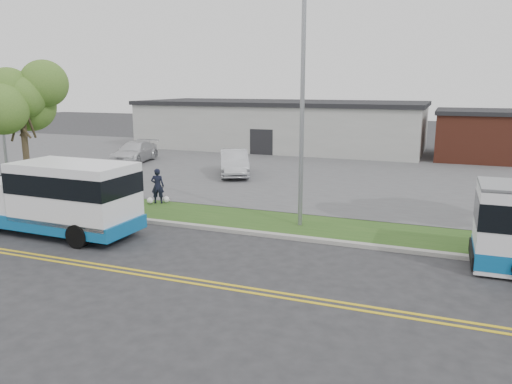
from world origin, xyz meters
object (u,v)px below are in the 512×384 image
at_px(tree_west, 21,98).
at_px(streetlight_near, 302,100).
at_px(parked_car_b, 135,152).
at_px(pedestrian, 158,186).
at_px(shuttle_bus, 60,196).
at_px(parked_car_a, 234,163).

relative_size(tree_west, streetlight_near, 0.73).
bearing_deg(parked_car_b, pedestrian, -60.71).
bearing_deg(shuttle_bus, parked_car_b, 117.14).
bearing_deg(streetlight_near, parked_car_a, 126.67).
distance_m(streetlight_near, pedestrian, 8.80).
distance_m(tree_west, parked_car_b, 12.44).
xyz_separation_m(pedestrian, parked_car_a, (0.37, 8.44, -0.05)).
xyz_separation_m(streetlight_near, parked_car_b, (-16.42, 12.07, -4.38)).
xyz_separation_m(pedestrian, parked_car_b, (-8.83, 10.81, -0.11)).
relative_size(shuttle_bus, pedestrian, 4.41).
height_order(shuttle_bus, parked_car_b, shuttle_bus).
relative_size(shuttle_bus, parked_car_b, 1.46).
bearing_deg(pedestrian, parked_car_a, -113.10).
xyz_separation_m(parked_car_a, parked_car_b, (-9.20, 2.37, -0.06)).
xyz_separation_m(shuttle_bus, pedestrian, (0.93, 5.53, -0.58)).
xyz_separation_m(tree_west, parked_car_a, (7.78, 9.22, -4.21)).
bearing_deg(parked_car_a, shuttle_bus, -121.13).
xyz_separation_m(shuttle_bus, parked_car_a, (1.30, 13.96, -0.63)).
bearing_deg(shuttle_bus, pedestrian, 81.79).
distance_m(pedestrian, parked_car_b, 13.96).
xyz_separation_m(streetlight_near, parked_car_a, (-7.22, 9.70, -4.32)).
xyz_separation_m(tree_west, streetlight_near, (15.00, -0.47, 0.11)).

